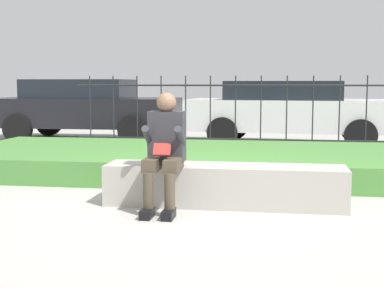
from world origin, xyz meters
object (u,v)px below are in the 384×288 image
(stone_bench, at_px, (225,188))
(car_parked_left, at_px, (85,107))
(car_parked_center, at_px, (290,110))
(person_seated_reader, at_px, (165,147))

(stone_bench, relative_size, car_parked_left, 0.61)
(car_parked_left, bearing_deg, car_parked_center, -4.70)
(car_parked_left, height_order, car_parked_center, car_parked_left)
(person_seated_reader, height_order, car_parked_left, car_parked_left)
(person_seated_reader, xyz_separation_m, car_parked_center, (1.47, 6.37, 0.08))
(car_parked_left, xyz_separation_m, car_parked_center, (4.79, -0.33, -0.02))
(car_parked_center, bearing_deg, car_parked_left, -179.79)
(stone_bench, distance_m, car_parked_center, 6.15)
(stone_bench, distance_m, person_seated_reader, 0.83)
(person_seated_reader, bearing_deg, stone_bench, 27.00)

